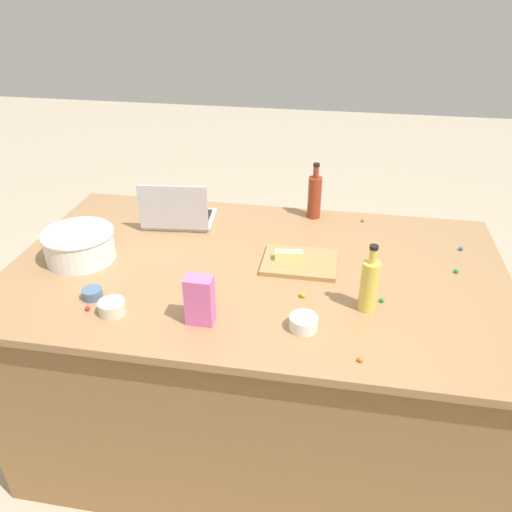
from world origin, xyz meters
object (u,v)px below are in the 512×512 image
laptop (178,215)px  cutting_board (300,262)px  ramekin_small (303,323)px  candy_bag (200,300)px  ramekin_medium (112,307)px  ramekin_wide (92,294)px  mixing_bowl_large (79,244)px  bottle_oil (369,284)px  bottle_soy (315,196)px  kitchen_timer (71,228)px  butter_stick_left (289,255)px

laptop → cutting_board: bearing=156.2°
ramekin_small → candy_bag: (0.34, 0.02, 0.06)m
ramekin_medium → ramekin_wide: size_ratio=1.28×
mixing_bowl_large → ramekin_medium: 0.42m
cutting_board → ramekin_medium: ramekin_medium is taller
bottle_oil → cutting_board: size_ratio=0.86×
bottle_soy → cutting_board: size_ratio=0.90×
bottle_oil → cutting_board: bearing=-45.1°
cutting_board → candy_bag: 0.52m
mixing_bowl_large → kitchen_timer: 0.22m
bottle_oil → candy_bag: bearing=17.3°
laptop → ramekin_wide: size_ratio=4.63×
cutting_board → ramekin_wide: 0.79m
ramekin_wide → candy_bag: (-0.41, 0.07, 0.07)m
laptop → ramekin_wide: (0.12, 0.61, -0.03)m
candy_bag → mixing_bowl_large: bearing=-28.6°
butter_stick_left → candy_bag: (0.24, 0.42, 0.05)m
cutting_board → mixing_bowl_large: bearing=7.1°
bottle_oil → ramekin_small: bearing=36.0°
bottle_oil → ramekin_medium: bottle_oil is taller
ramekin_small → ramekin_medium: (0.65, 0.03, -0.00)m
bottle_oil → ramekin_medium: size_ratio=2.72×
laptop → candy_bag: 0.74m
mixing_bowl_large → ramekin_wide: size_ratio=3.93×
bottle_soy → ramekin_wide: (0.72, 0.80, -0.09)m
ramekin_small → candy_bag: candy_bag is taller
laptop → ramekin_small: 0.91m
ramekin_wide → kitchen_timer: kitchen_timer is taller
butter_stick_left → kitchen_timer: (0.96, -0.07, -0.00)m
mixing_bowl_large → cutting_board: mixing_bowl_large is taller
ramekin_medium → laptop: bearing=-91.5°
kitchen_timer → butter_stick_left: bearing=175.9°
mixing_bowl_large → butter_stick_left: mixing_bowl_large is taller
bottle_soy → ramekin_medium: (0.61, 0.87, -0.08)m
ramekin_medium → bottle_oil: bearing=-168.4°
cutting_board → bottle_soy: bearing=-92.5°
cutting_board → ramekin_medium: size_ratio=3.17×
mixing_bowl_large → kitchen_timer: bearing=-52.9°
ramekin_small → candy_bag: bearing=3.6°
mixing_bowl_large → ramekin_small: (-0.92, 0.30, -0.04)m
ramekin_medium → ramekin_wide: 0.13m
mixing_bowl_large → bottle_soy: size_ratio=1.08×
bottle_oil → bottle_soy: bottle_soy is taller
bottle_soy → candy_bag: bottle_soy is taller
candy_bag → bottle_oil: bearing=-162.7°
laptop → ramekin_medium: size_ratio=3.63×
kitchen_timer → candy_bag: bearing=145.4°
ramekin_medium → ramekin_wide: ramekin_medium is taller
bottle_oil → mixing_bowl_large: bearing=-7.5°
bottle_oil → ramekin_medium: bearing=11.6°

